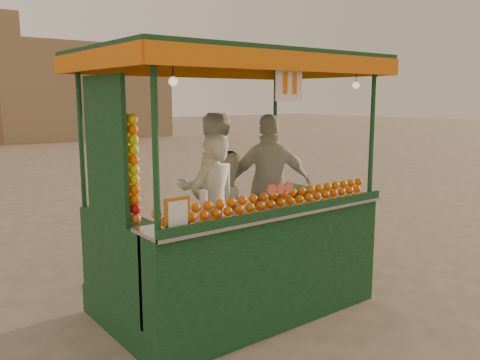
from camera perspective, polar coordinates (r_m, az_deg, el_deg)
ground at (r=5.49m, az=-1.37°, el=-14.62°), size 90.00×90.00×0.00m
building_right at (r=29.76m, az=-18.40°, el=9.52°), size 9.00×6.00×5.00m
juice_cart at (r=5.18m, az=-0.73°, el=-5.90°), size 2.94×1.90×2.67m
vendor_left at (r=5.22m, az=-3.04°, el=-3.26°), size 0.59×0.41×1.56m
vendor_middle at (r=5.82m, az=-3.10°, el=-0.96°), size 1.03×0.93×1.75m
vendor_right at (r=6.02m, az=3.46°, el=-0.71°), size 1.09×0.89×1.73m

